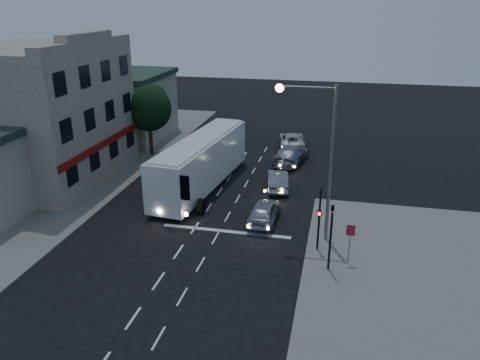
% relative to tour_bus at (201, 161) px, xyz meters
% --- Properties ---
extents(ground, '(120.00, 120.00, 0.00)m').
position_rel_tour_bus_xyz_m(ground, '(1.50, -8.52, -2.09)').
color(ground, black).
extents(sidewalk_near, '(12.00, 24.00, 0.12)m').
position_rel_tour_bus_xyz_m(sidewalk_near, '(14.50, -12.52, -2.03)').
color(sidewalk_near, slate).
rests_on(sidewalk_near, ground).
extents(sidewalk_far, '(12.00, 50.00, 0.12)m').
position_rel_tour_bus_xyz_m(sidewalk_far, '(-11.50, -0.52, -2.03)').
color(sidewalk_far, slate).
rests_on(sidewalk_far, ground).
extents(road_markings, '(8.00, 30.55, 0.01)m').
position_rel_tour_bus_xyz_m(road_markings, '(2.78, -5.22, -2.09)').
color(road_markings, silver).
rests_on(road_markings, ground).
extents(tour_bus, '(4.00, 12.85, 3.87)m').
position_rel_tour_bus_xyz_m(tour_bus, '(0.00, 0.00, 0.00)').
color(tour_bus, white).
rests_on(tour_bus, ground).
extents(car_suv, '(1.80, 4.23, 1.43)m').
position_rel_tour_bus_xyz_m(car_suv, '(5.55, -4.72, -1.38)').
color(car_suv, '#9495A5').
rests_on(car_suv, ground).
extents(car_sedan_a, '(2.10, 4.33, 1.37)m').
position_rel_tour_bus_xyz_m(car_sedan_a, '(5.59, 1.02, -1.41)').
color(car_sedan_a, gray).
rests_on(car_sedan_a, ground).
extents(car_sedan_b, '(2.98, 5.61, 1.55)m').
position_rel_tour_bus_xyz_m(car_sedan_b, '(5.85, 7.16, -1.32)').
color(car_sedan_b, gray).
rests_on(car_sedan_b, ground).
extents(car_sedan_c, '(3.06, 5.28, 1.38)m').
position_rel_tour_bus_xyz_m(car_sedan_c, '(5.40, 11.82, -1.40)').
color(car_sedan_c, silver).
rests_on(car_sedan_c, ground).
extents(traffic_signal_main, '(0.25, 0.35, 4.10)m').
position_rel_tour_bus_xyz_m(traffic_signal_main, '(9.10, -7.75, 0.33)').
color(traffic_signal_main, black).
rests_on(traffic_signal_main, sidewalk_near).
extents(traffic_signal_side, '(0.18, 0.15, 4.10)m').
position_rel_tour_bus_xyz_m(traffic_signal_side, '(9.80, -9.72, 0.33)').
color(traffic_signal_side, black).
rests_on(traffic_signal_side, sidewalk_near).
extents(regulatory_sign, '(0.45, 0.12, 2.20)m').
position_rel_tour_bus_xyz_m(regulatory_sign, '(10.80, -8.76, -0.50)').
color(regulatory_sign, slate).
rests_on(regulatory_sign, sidewalk_near).
extents(streetlight, '(3.32, 0.44, 9.00)m').
position_rel_tour_bus_xyz_m(streetlight, '(8.84, -6.32, 3.64)').
color(streetlight, slate).
rests_on(streetlight, sidewalk_near).
extents(main_building, '(10.12, 12.00, 11.00)m').
position_rel_tour_bus_xyz_m(main_building, '(-12.46, -0.52, 3.07)').
color(main_building, gray).
rests_on(main_building, sidewalk_far).
extents(low_building_north, '(9.40, 9.40, 6.50)m').
position_rel_tour_bus_xyz_m(low_building_north, '(-12.00, 11.48, 1.30)').
color(low_building_north, '#B8B29C').
rests_on(low_building_north, sidewalk_far).
extents(street_tree, '(4.00, 4.00, 6.20)m').
position_rel_tour_bus_xyz_m(street_tree, '(-6.71, 6.50, 2.40)').
color(street_tree, black).
rests_on(street_tree, sidewalk_far).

